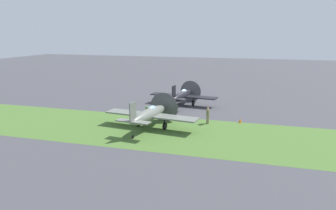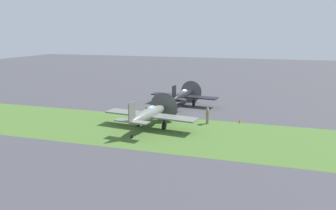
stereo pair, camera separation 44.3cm
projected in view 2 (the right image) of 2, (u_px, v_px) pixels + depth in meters
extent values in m
plane|color=#424247|center=(180.00, 104.00, 43.50)|extent=(160.00, 160.00, 0.00)
cube|color=#476B2D|center=(147.00, 130.00, 32.12)|extent=(120.00, 11.00, 0.01)
ellipsoid|color=black|center=(183.00, 95.00, 42.49)|extent=(1.87, 6.38, 1.15)
cube|color=black|center=(184.00, 96.00, 42.85)|extent=(9.01, 2.59, 0.13)
cube|color=black|center=(174.00, 93.00, 39.76)|extent=(0.21, 1.02, 1.76)
cube|color=black|center=(174.00, 99.00, 39.92)|extent=(3.04, 1.17, 0.09)
cone|color=#B7B24C|center=(192.00, 91.00, 45.50)|extent=(0.66, 0.71, 0.59)
cylinder|color=#4C4C51|center=(191.00, 91.00, 45.34)|extent=(2.95, 0.38, 2.96)
ellipsoid|color=#8CB2C6|center=(184.00, 92.00, 42.90)|extent=(0.79, 1.36, 0.65)
cylinder|color=black|center=(175.00, 102.00, 43.67)|extent=(0.27, 0.65, 0.63)
cylinder|color=black|center=(175.00, 98.00, 43.57)|extent=(0.11, 0.11, 0.89)
cylinder|color=black|center=(194.00, 103.00, 42.60)|extent=(0.27, 0.65, 0.63)
cylinder|color=black|center=(194.00, 100.00, 42.50)|extent=(0.11, 0.11, 0.89)
cylinder|color=black|center=(174.00, 109.00, 40.12)|extent=(0.14, 0.31, 0.30)
ellipsoid|color=slate|center=(148.00, 115.00, 32.22)|extent=(2.10, 6.94, 1.25)
cube|color=slate|center=(150.00, 115.00, 32.61)|extent=(9.80, 2.91, 0.14)
cube|color=slate|center=(132.00, 113.00, 29.25)|extent=(0.24, 1.11, 1.91)
cube|color=slate|center=(132.00, 121.00, 29.43)|extent=(3.31, 1.30, 0.10)
cone|color=#B7B24C|center=(164.00, 107.00, 35.47)|extent=(0.73, 0.78, 0.64)
cylinder|color=#4C4C51|center=(164.00, 107.00, 35.30)|extent=(3.20, 0.44, 3.22)
ellipsoid|color=#8CB2C6|center=(151.00, 109.00, 32.66)|extent=(0.88, 1.49, 0.70)
cylinder|color=black|center=(138.00, 123.00, 33.50)|extent=(0.31, 0.71, 0.68)
cylinder|color=black|center=(138.00, 118.00, 33.40)|extent=(0.12, 0.12, 0.97)
cylinder|color=black|center=(164.00, 126.00, 32.31)|extent=(0.31, 0.71, 0.68)
cylinder|color=black|center=(164.00, 121.00, 32.21)|extent=(0.12, 0.12, 0.97)
cylinder|color=black|center=(132.00, 137.00, 29.65)|extent=(0.16, 0.33, 0.32)
cylinder|color=#847A5B|center=(207.00, 120.00, 34.27)|extent=(0.30, 0.30, 0.88)
cylinder|color=#847A5B|center=(208.00, 113.00, 34.10)|extent=(0.38, 0.38, 0.62)
sphere|color=tan|center=(208.00, 109.00, 34.01)|extent=(0.23, 0.23, 0.23)
cylinder|color=#847A5B|center=(208.00, 113.00, 33.85)|extent=(0.11, 0.11, 0.59)
cylinder|color=#847A5B|center=(207.00, 112.00, 34.36)|extent=(0.11, 0.11, 0.59)
cylinder|color=#476633|center=(148.00, 110.00, 38.21)|extent=(0.60, 0.60, 0.90)
cone|color=orange|center=(240.00, 121.00, 34.63)|extent=(0.36, 0.36, 0.44)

